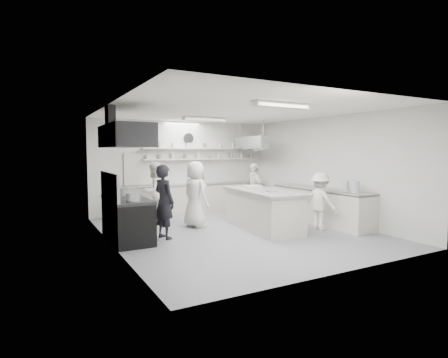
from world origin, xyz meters
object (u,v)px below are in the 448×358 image
stove (127,221)px  prep_island (262,210)px  cook_back (154,192)px  right_counter (320,206)px  cook_stove (164,202)px  back_counter (195,198)px

stove → prep_island: prep_island is taller
stove → cook_back: 2.34m
right_counter → cook_back: size_ratio=1.95×
stove → cook_stove: cook_stove is taller
right_counter → cook_back: (-4.00, 2.54, 0.37)m
stove → prep_island: (3.38, -0.43, 0.03)m
back_counter → right_counter: right_counter is taller
back_counter → right_counter: (2.35, -3.40, 0.01)m
right_counter → back_counter: bearing=124.7°
prep_island → cook_back: size_ratio=1.55×
stove → cook_stove: 0.92m
back_counter → prep_island: prep_island is taller
right_counter → cook_back: cook_back is taller
right_counter → cook_stove: 4.49m
right_counter → cook_stove: bearing=175.2°
prep_island → cook_back: bearing=137.4°
stove → back_counter: (2.90, 2.80, 0.01)m
stove → prep_island: bearing=-7.2°
stove → back_counter: back_counter is taller
stove → cook_back: size_ratio=1.07×
stove → right_counter: right_counter is taller
right_counter → prep_island: prep_island is taller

